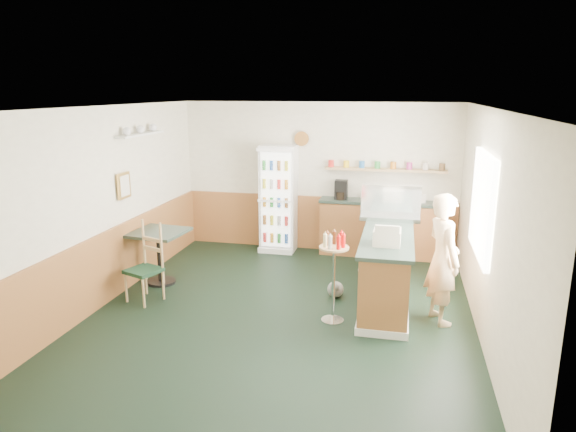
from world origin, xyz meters
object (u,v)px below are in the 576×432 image
(condiment_stand, at_px, (334,264))
(cafe_table, at_px, (159,247))
(display_case, at_px, (391,203))
(cafe_chair, at_px, (146,259))
(cash_register, at_px, (387,237))
(drinks_fridge, at_px, (278,199))
(shopkeeper, at_px, (443,259))

(condiment_stand, relative_size, cafe_table, 1.41)
(display_case, relative_size, condiment_stand, 0.75)
(cafe_chair, bearing_deg, condiment_stand, 17.10)
(cash_register, relative_size, condiment_stand, 0.30)
(condiment_stand, bearing_deg, cafe_table, 164.85)
(condiment_stand, distance_m, cafe_chair, 2.69)
(drinks_fridge, relative_size, display_case, 2.21)
(display_case, height_order, cafe_chair, display_case)
(cash_register, bearing_deg, display_case, 91.24)
(display_case, relative_size, shopkeeper, 0.52)
(cash_register, height_order, condiment_stand, cash_register)
(drinks_fridge, bearing_deg, cafe_chair, -115.87)
(drinks_fridge, relative_size, cafe_table, 2.33)
(display_case, distance_m, cash_register, 1.35)
(cash_register, height_order, cafe_table, cash_register)
(cafe_table, bearing_deg, shopkeeper, -6.07)
(shopkeeper, bearing_deg, display_case, 5.98)
(drinks_fridge, xyz_separation_m, display_case, (2.04, -1.22, 0.29))
(display_case, distance_m, cafe_table, 3.56)
(cash_register, xyz_separation_m, shopkeeper, (0.70, 0.08, -0.27))
(condiment_stand, height_order, cafe_chair, condiment_stand)
(display_case, xyz_separation_m, cash_register, (0.00, -1.34, -0.15))
(cafe_table, bearing_deg, condiment_stand, -15.15)
(cash_register, xyz_separation_m, cafe_table, (-3.40, 0.51, -0.52))
(display_case, relative_size, cafe_table, 1.06)
(cafe_chair, bearing_deg, display_case, 43.73)
(condiment_stand, xyz_separation_m, cafe_table, (-2.76, 0.75, -0.19))
(display_case, relative_size, cafe_chair, 0.78)
(drinks_fridge, relative_size, cash_register, 5.50)
(cafe_table, bearing_deg, cash_register, -8.59)
(condiment_stand, bearing_deg, cash_register, 20.19)
(condiment_stand, bearing_deg, cafe_chair, 176.47)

